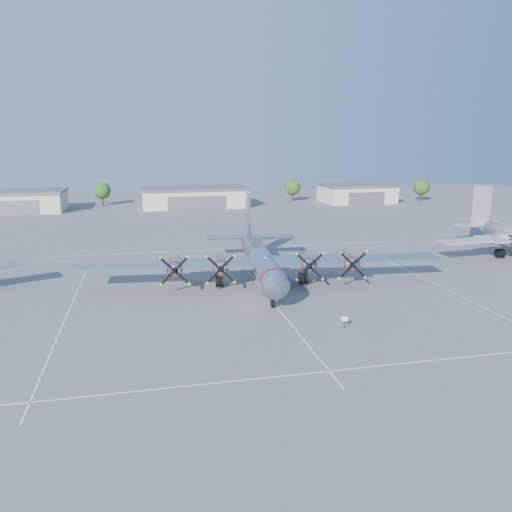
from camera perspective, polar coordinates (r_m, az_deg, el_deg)
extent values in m
plane|color=#57575A|center=(60.30, 0.91, -4.05)|extent=(260.00, 260.00, 0.00)
cube|color=silver|center=(54.67, -20.96, -6.76)|extent=(0.15, 40.00, 0.01)
cube|color=silver|center=(55.68, 2.12, -5.51)|extent=(0.15, 40.00, 0.01)
cube|color=silver|center=(64.66, 21.37, -3.79)|extent=(0.15, 40.00, 0.01)
cube|color=silver|center=(40.67, 8.37, -12.89)|extent=(60.00, 0.15, 0.01)
cube|color=silver|center=(84.04, -3.08, 0.83)|extent=(60.00, 0.15, 0.01)
cube|color=beige|center=(142.40, -25.45, 5.58)|extent=(22.00, 14.00, 4.80)
cube|color=slate|center=(142.13, -25.56, 6.65)|extent=(22.60, 14.60, 0.60)
cube|color=slate|center=(135.64, -26.06, 4.95)|extent=(12.10, 0.20, 3.60)
cube|color=beige|center=(139.54, -7.05, 6.60)|extent=(28.00, 14.00, 4.80)
cube|color=slate|center=(139.27, -7.08, 7.71)|extent=(28.60, 14.60, 0.60)
cube|color=slate|center=(132.64, -6.73, 6.02)|extent=(15.40, 0.20, 3.60)
cube|color=beige|center=(151.91, 11.41, 6.96)|extent=(20.00, 14.00, 4.80)
cube|color=slate|center=(151.67, 11.46, 7.97)|extent=(20.60, 14.60, 0.60)
cube|color=slate|center=(145.60, 12.52, 6.42)|extent=(11.00, 0.20, 3.60)
cylinder|color=#382619|center=(147.39, -17.12, 6.08)|extent=(0.50, 0.50, 2.80)
sphere|color=#1E4F16|center=(147.10, -17.20, 7.17)|extent=(4.80, 4.80, 4.80)
cylinder|color=#382619|center=(151.36, 4.18, 6.78)|extent=(0.50, 0.50, 2.80)
sphere|color=#1E4F16|center=(151.08, 4.20, 7.85)|extent=(4.80, 4.80, 4.80)
cylinder|color=#382619|center=(159.45, 18.31, 6.48)|extent=(0.50, 0.50, 2.80)
sphere|color=#1E4F16|center=(159.18, 18.39, 7.49)|extent=(4.80, 4.80, 4.80)
cylinder|color=black|center=(49.31, 10.06, -7.66)|extent=(0.07, 0.07, 0.90)
cube|color=white|center=(49.14, 10.08, -7.11)|extent=(0.59, 0.27, 0.45)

